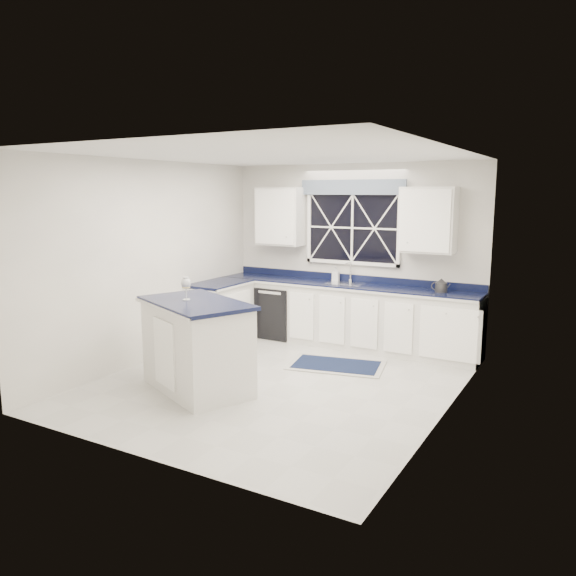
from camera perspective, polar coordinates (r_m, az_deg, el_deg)
The scene contains 13 objects.
ground at distance 6.89m, azimuth -1.04°, elevation -9.59°, with size 4.50×4.50×0.00m, color #B5B5B0.
back_wall at distance 8.57m, azimuth 6.62°, elevation 3.43°, with size 4.00×0.10×2.70m, color silver.
base_cabinets at distance 8.43m, azimuth 3.19°, elevation -2.82°, with size 3.99×1.60×0.90m.
countertop at distance 8.35m, azimuth 5.76°, elevation 0.31°, with size 3.98×0.64×0.04m, color black.
dishwasher at distance 8.94m, azimuth -0.76°, elevation -2.35°, with size 0.60×0.58×0.82m, color black.
window at distance 8.49m, azimuth 6.56°, elevation 6.62°, with size 1.65×0.09×1.26m.
upper_cabinets at distance 8.37m, azimuth 6.24°, elevation 7.07°, with size 3.10×0.34×0.90m.
faucet at distance 8.50m, azimuth 6.31°, elevation 1.68°, with size 0.05×0.20×0.30m.
island at distance 6.60m, azimuth -9.23°, elevation -5.79°, with size 1.64×1.36×1.05m.
rug at distance 7.55m, azimuth 4.92°, elevation -7.81°, with size 1.37×1.00×0.02m.
kettle at distance 7.86m, azimuth 15.27°, elevation 0.21°, with size 0.27×0.17×0.19m.
wine_glass at distance 6.54m, azimuth -10.33°, elevation 0.39°, with size 0.11×0.11×0.27m.
soap_bottle at distance 8.59m, azimuth 4.87°, elevation 1.44°, with size 0.10×0.10×0.21m, color silver.
Camera 1 is at (3.32, -5.60, 2.28)m, focal length 35.00 mm.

